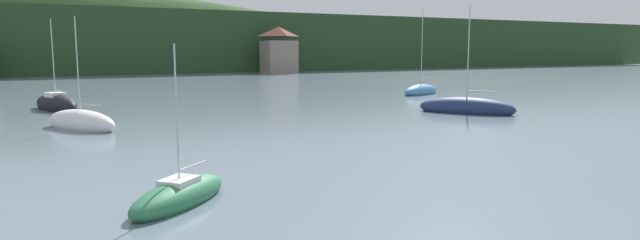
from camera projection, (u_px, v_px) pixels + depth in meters
name	position (u px, v px, depth m)	size (l,w,h in m)	color
shore_building_westcentral	(279.00, 51.00, 112.87)	(6.88, 6.20, 9.82)	gray
sailboat_far_0	(56.00, 105.00, 44.17)	(4.09, 7.01, 8.03)	black
sailboat_far_2	(81.00, 123.00, 33.63)	(4.80, 6.26, 7.59)	white
sailboat_far_3	(421.00, 91.00, 59.51)	(6.68, 4.36, 10.04)	teal
sailboat_mid_4	(466.00, 108.00, 42.05)	(6.07, 7.49, 8.89)	navy
sailboat_mid_5	(180.00, 196.00, 17.39)	(4.51, 4.27, 5.54)	#2D754C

